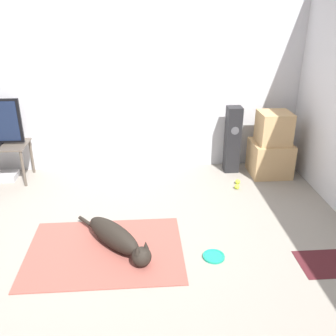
{
  "coord_description": "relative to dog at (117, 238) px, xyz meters",
  "views": [
    {
      "loc": [
        0.36,
        -3.01,
        2.21
      ],
      "look_at": [
        0.66,
        0.96,
        0.45
      ],
      "focal_mm": 40.0,
      "sensor_mm": 36.0,
      "label": 1
    }
  ],
  "objects": [
    {
      "name": "game_console",
      "position": [
        -1.61,
        1.73,
        -0.09
      ],
      "size": [
        0.32,
        0.28,
        0.08
      ],
      "color": "#B7B7BC",
      "rests_on": "ground_plane"
    },
    {
      "name": "cardboard_box_lower",
      "position": [
        2.04,
        1.62,
        0.1
      ],
      "size": [
        0.53,
        0.51,
        0.47
      ],
      "color": "tan",
      "rests_on": "ground_plane"
    },
    {
      "name": "area_rug",
      "position": [
        -0.12,
        -0.03,
        -0.13
      ],
      "size": [
        1.5,
        1.09,
        0.01
      ],
      "color": "#934C42",
      "rests_on": "ground_plane"
    },
    {
      "name": "frisbee",
      "position": [
        0.91,
        -0.2,
        -0.12
      ],
      "size": [
        0.21,
        0.21,
        0.03
      ],
      "color": "#199E7A",
      "rests_on": "ground_plane"
    },
    {
      "name": "floor_speaker",
      "position": [
        1.53,
        1.77,
        0.34
      ],
      "size": [
        0.2,
        0.2,
        0.93
      ],
      "color": "black",
      "rests_on": "ground_plane"
    },
    {
      "name": "ground_plane",
      "position": [
        -0.09,
        -0.05,
        -0.13
      ],
      "size": [
        12.0,
        12.0,
        0.0
      ],
      "primitive_type": "plane",
      "color": "gray"
    },
    {
      "name": "dog",
      "position": [
        0.0,
        0.0,
        0.0
      ],
      "size": [
        0.77,
        0.9,
        0.25
      ],
      "color": "black",
      "rests_on": "area_rug"
    },
    {
      "name": "cardboard_box_upper",
      "position": [
        2.04,
        1.61,
        0.55
      ],
      "size": [
        0.42,
        0.4,
        0.43
      ],
      "color": "tan",
      "rests_on": "cardboard_box_lower"
    },
    {
      "name": "tennis_ball_near_speaker",
      "position": [
        1.53,
        1.33,
        -0.1
      ],
      "size": [
        0.07,
        0.07,
        0.07
      ],
      "color": "#C6E033",
      "rests_on": "ground_plane"
    },
    {
      "name": "tennis_ball_by_boxes",
      "position": [
        1.48,
        1.18,
        -0.1
      ],
      "size": [
        0.07,
        0.07,
        0.07
      ],
      "color": "#C6E033",
      "rests_on": "ground_plane"
    },
    {
      "name": "door_mat",
      "position": [
        1.98,
        -0.37,
        -0.13
      ],
      "size": [
        0.59,
        0.41,
        0.01
      ],
      "color": "#47191E",
      "rests_on": "ground_plane"
    },
    {
      "name": "wall_back",
      "position": [
        -0.09,
        2.05,
        1.14
      ],
      "size": [
        8.0,
        0.06,
        2.55
      ],
      "color": "silver",
      "rests_on": "ground_plane"
    }
  ]
}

